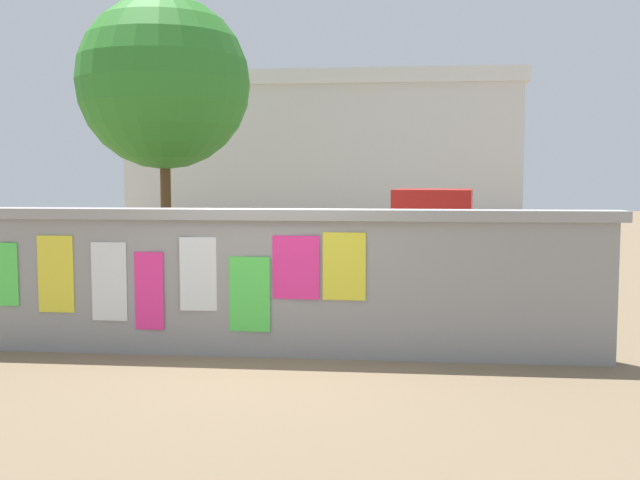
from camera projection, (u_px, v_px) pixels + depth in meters
ground at (333, 269)px, 16.45m from camera, size 60.00×60.00×0.00m
poster_wall at (270, 280)px, 8.45m from camera, size 7.78×0.42×1.68m
auto_rickshaw_truck at (372, 247)px, 12.10m from camera, size 3.74×1.89×1.85m
motorcycle at (102, 280)px, 11.38m from camera, size 1.90×0.56×0.87m
bicycle_near at (194, 269)px, 13.51m from camera, size 1.69×0.47×0.95m
bicycle_far at (525, 311)px, 9.32m from camera, size 1.70×0.44×0.95m
person_walking at (197, 256)px, 9.98m from camera, size 0.44×0.44×1.62m
tree_roadside at (164, 83)px, 18.24m from camera, size 4.25×4.25×6.49m
building_background at (327, 156)px, 27.87m from camera, size 13.85×6.32×5.65m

